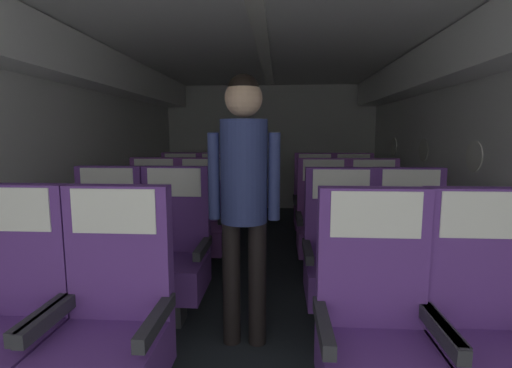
# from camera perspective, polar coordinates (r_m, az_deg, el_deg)

# --- Properties ---
(ground) EXTENTS (3.83, 6.99, 0.02)m
(ground) POSITION_cam_1_polar(r_m,az_deg,el_deg) (3.46, 0.68, -14.60)
(ground) COLOR #23282D
(fuselage_shell) EXTENTS (3.71, 6.64, 2.18)m
(fuselage_shell) POSITION_cam_1_polar(r_m,az_deg,el_deg) (3.49, 0.98, 12.22)
(fuselage_shell) COLOR silver
(fuselage_shell) RESTS_ON ground
(seat_a_left_window) EXTENTS (0.51, 0.48, 1.07)m
(seat_a_left_window) POSITION_cam_1_polar(r_m,az_deg,el_deg) (2.10, -34.01, -17.48)
(seat_a_left_window) COLOR #38383D
(seat_a_left_window) RESTS_ON ground
(seat_a_left_aisle) EXTENTS (0.51, 0.48, 1.07)m
(seat_a_left_aisle) POSITION_cam_1_polar(r_m,az_deg,el_deg) (1.85, -21.39, -20.07)
(seat_a_left_aisle) COLOR #38383D
(seat_a_left_aisle) RESTS_ON ground
(seat_a_right_aisle) EXTENTS (0.51, 0.48, 1.07)m
(seat_a_right_aisle) POSITION_cam_1_polar(r_m,az_deg,el_deg) (1.93, 32.03, -19.56)
(seat_a_right_aisle) COLOR #38383D
(seat_a_right_aisle) RESTS_ON ground
(seat_a_right_window) EXTENTS (0.51, 0.48, 1.07)m
(seat_a_right_window) POSITION_cam_1_polar(r_m,az_deg,el_deg) (1.75, 17.90, -21.60)
(seat_a_right_window) COLOR #38383D
(seat_a_right_window) RESTS_ON ground
(seat_b_left_window) EXTENTS (0.51, 0.48, 1.07)m
(seat_b_left_window) POSITION_cam_1_polar(r_m,az_deg,el_deg) (2.86, -22.10, -10.12)
(seat_b_left_window) COLOR #38383D
(seat_b_left_window) RESTS_ON ground
(seat_b_left_aisle) EXTENTS (0.51, 0.48, 1.07)m
(seat_b_left_aisle) POSITION_cam_1_polar(r_m,az_deg,el_deg) (2.71, -12.62, -10.73)
(seat_b_left_aisle) COLOR #38383D
(seat_b_left_aisle) RESTS_ON ground
(seat_b_right_aisle) EXTENTS (0.51, 0.48, 1.07)m
(seat_b_right_aisle) POSITION_cam_1_polar(r_m,az_deg,el_deg) (2.75, 22.63, -10.84)
(seat_b_right_aisle) COLOR #38383D
(seat_b_right_aisle) RESTS_ON ground
(seat_b_right_window) EXTENTS (0.51, 0.48, 1.07)m
(seat_b_right_window) POSITION_cam_1_polar(r_m,az_deg,el_deg) (2.62, 12.84, -11.41)
(seat_b_right_window) COLOR #38383D
(seat_b_right_window) RESTS_ON ground
(seat_c_left_window) EXTENTS (0.51, 0.48, 1.07)m
(seat_c_left_window) POSITION_cam_1_polar(r_m,az_deg,el_deg) (3.71, -15.53, -5.79)
(seat_c_left_window) COLOR #38383D
(seat_c_left_window) RESTS_ON ground
(seat_c_left_aisle) EXTENTS (0.51, 0.48, 1.07)m
(seat_c_left_aisle) POSITION_cam_1_polar(r_m,az_deg,el_deg) (3.59, -8.39, -6.04)
(seat_c_left_aisle) COLOR #38383D
(seat_c_left_aisle) RESTS_ON ground
(seat_c_right_aisle) EXTENTS (0.51, 0.48, 1.07)m
(seat_c_right_aisle) POSITION_cam_1_polar(r_m,az_deg,el_deg) (3.63, 17.57, -6.17)
(seat_c_right_aisle) COLOR #38383D
(seat_c_right_aisle) RESTS_ON ground
(seat_c_right_window) EXTENTS (0.51, 0.48, 1.07)m
(seat_c_right_window) POSITION_cam_1_polar(r_m,az_deg,el_deg) (3.53, 10.22, -6.30)
(seat_c_right_window) COLOR #38383D
(seat_c_right_window) RESTS_ON ground
(seat_d_left_window) EXTENTS (0.51, 0.48, 1.07)m
(seat_d_left_window) POSITION_cam_1_polar(r_m,az_deg,el_deg) (4.60, -11.61, -3.06)
(seat_d_left_window) COLOR #38383D
(seat_d_left_window) RESTS_ON ground
(seat_d_left_aisle) EXTENTS (0.51, 0.48, 1.07)m
(seat_d_left_aisle) POSITION_cam_1_polar(r_m,az_deg,el_deg) (4.51, -5.95, -3.17)
(seat_d_left_aisle) COLOR #38383D
(seat_d_left_aisle) RESTS_ON ground
(seat_d_right_aisle) EXTENTS (0.51, 0.48, 1.07)m
(seat_d_right_aisle) POSITION_cam_1_polar(r_m,az_deg,el_deg) (4.54, 14.66, -3.30)
(seat_d_right_aisle) COLOR #38383D
(seat_d_right_aisle) RESTS_ON ground
(seat_d_right_window) EXTENTS (0.51, 0.48, 1.07)m
(seat_d_right_window) POSITION_cam_1_polar(r_m,az_deg,el_deg) (4.47, 8.93, -3.31)
(seat_d_right_window) COLOR #38383D
(seat_d_right_window) RESTS_ON ground
(flight_attendant) EXTENTS (0.43, 0.28, 1.64)m
(flight_attendant) POSITION_cam_1_polar(r_m,az_deg,el_deg) (2.22, -1.86, 0.31)
(flight_attendant) COLOR black
(flight_attendant) RESTS_ON ground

